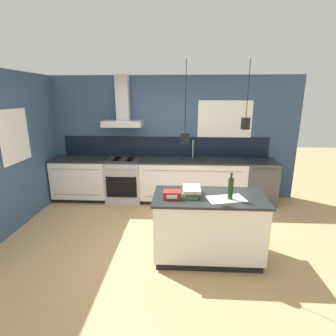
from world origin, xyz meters
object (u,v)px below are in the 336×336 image
at_px(red_supply_box, 172,195).
at_px(dishwasher, 259,182).
at_px(book_stack, 191,191).
at_px(oven_range, 125,180).
at_px(bottle_on_island, 231,188).

bearing_deg(red_supply_box, dishwasher, 50.54).
xyz_separation_m(book_stack, red_supply_box, (-0.25, -0.12, -0.01)).
relative_size(oven_range, red_supply_box, 4.06).
bearing_deg(book_stack, oven_range, 124.09).
relative_size(book_stack, red_supply_box, 1.54).
height_order(oven_range, dishwasher, same).
relative_size(bottle_on_island, book_stack, 1.02).
height_order(oven_range, bottle_on_island, bottle_on_island).
distance_m(dishwasher, book_stack, 2.55).
height_order(book_stack, red_supply_box, book_stack).
height_order(bottle_on_island, book_stack, bottle_on_island).
bearing_deg(oven_range, bottle_on_island, -48.85).
xyz_separation_m(oven_range, bottle_on_island, (1.84, -2.11, 0.61)).
height_order(bottle_on_island, red_supply_box, bottle_on_island).
distance_m(dishwasher, red_supply_box, 2.79).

